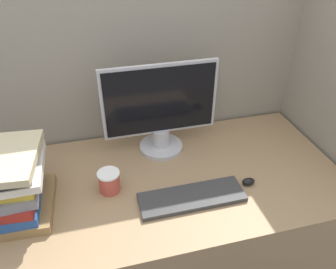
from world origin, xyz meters
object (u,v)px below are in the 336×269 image
at_px(book_stack, 13,184).
at_px(keyboard, 192,197).
at_px(monitor, 160,112).
at_px(mouse, 248,182).
at_px(coffee_cup, 109,181).

bearing_deg(book_stack, keyboard, -9.70).
height_order(keyboard, book_stack, book_stack).
xyz_separation_m(monitor, mouse, (0.30, -0.35, -0.19)).
bearing_deg(keyboard, monitor, 95.97).
bearing_deg(keyboard, mouse, 4.98).
relative_size(monitor, keyboard, 1.24).
height_order(keyboard, coffee_cup, coffee_cup).
height_order(mouse, coffee_cup, coffee_cup).
height_order(monitor, mouse, monitor).
distance_m(monitor, book_stack, 0.68).
bearing_deg(coffee_cup, book_stack, -176.10).
distance_m(keyboard, book_stack, 0.69).
height_order(monitor, book_stack, monitor).
relative_size(keyboard, mouse, 7.68).
xyz_separation_m(keyboard, book_stack, (-0.66, 0.11, 0.12)).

